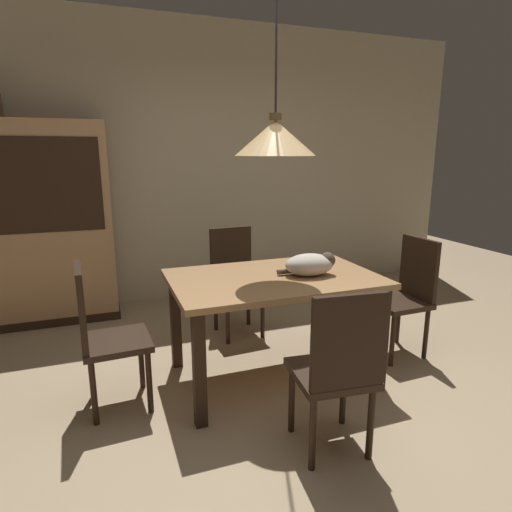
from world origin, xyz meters
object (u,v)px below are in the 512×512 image
(dining_table, at_px, (274,290))
(chair_near_front, at_px, (338,366))
(chair_left_side, at_px, (102,332))
(cat_sleeping, at_px, (311,264))
(chair_right_side, at_px, (407,291))
(hutch_bookcase, at_px, (49,228))
(chair_far_back, at_px, (235,276))
(pendant_lamp, at_px, (275,138))

(dining_table, xyz_separation_m, chair_near_front, (-0.01, -0.88, -0.14))
(chair_left_side, height_order, chair_near_front, same)
(dining_table, bearing_deg, cat_sleeping, -14.84)
(chair_right_side, relative_size, cat_sleeping, 2.38)
(chair_left_side, bearing_deg, cat_sleeping, -2.55)
(dining_table, bearing_deg, chair_left_side, -179.80)
(cat_sleeping, bearing_deg, chair_near_front, -107.33)
(chair_near_front, relative_size, hutch_bookcase, 0.50)
(chair_left_side, height_order, chair_far_back, same)
(dining_table, distance_m, chair_right_side, 1.14)
(chair_left_side, distance_m, cat_sleeping, 1.41)
(pendant_lamp, bearing_deg, chair_left_side, -179.80)
(chair_near_front, bearing_deg, dining_table, 89.49)
(chair_far_back, distance_m, hutch_bookcase, 1.79)
(dining_table, height_order, cat_sleeping, cat_sleeping)
(chair_right_side, relative_size, chair_far_back, 1.00)
(chair_near_front, relative_size, pendant_lamp, 0.72)
(chair_left_side, xyz_separation_m, pendant_lamp, (1.13, 0.00, 1.15))
(chair_left_side, bearing_deg, hutch_bookcase, 102.89)
(chair_near_front, relative_size, cat_sleeping, 2.38)
(hutch_bookcase, bearing_deg, chair_right_side, -33.15)
(chair_left_side, distance_m, chair_right_side, 2.26)
(chair_right_side, height_order, chair_far_back, same)
(chair_left_side, bearing_deg, dining_table, 0.20)
(dining_table, distance_m, chair_left_side, 1.14)
(cat_sleeping, height_order, pendant_lamp, pendant_lamp)
(chair_right_side, xyz_separation_m, chair_far_back, (-1.13, 0.88, 0.00))
(cat_sleeping, xyz_separation_m, hutch_bookcase, (-1.77, 1.80, 0.06))
(dining_table, height_order, chair_far_back, chair_far_back)
(pendant_lamp, bearing_deg, dining_table, -97.13)
(pendant_lamp, bearing_deg, chair_right_side, 0.12)
(chair_far_back, relative_size, hutch_bookcase, 0.50)
(chair_near_front, xyz_separation_m, chair_right_side, (1.14, 0.88, 0.00))
(chair_far_back, height_order, cat_sleeping, chair_far_back)
(chair_near_front, relative_size, chair_far_back, 1.00)
(pendant_lamp, bearing_deg, chair_near_front, -90.51)
(chair_left_side, relative_size, cat_sleeping, 2.38)
(chair_left_side, distance_m, chair_near_front, 1.42)
(chair_left_side, xyz_separation_m, cat_sleeping, (1.37, -0.06, 0.32))
(chair_right_side, distance_m, cat_sleeping, 0.94)
(dining_table, relative_size, pendant_lamp, 1.08)
(cat_sleeping, height_order, hutch_bookcase, hutch_bookcase)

